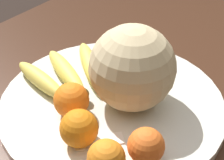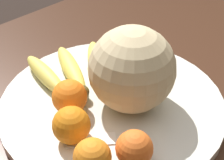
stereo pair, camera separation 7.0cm
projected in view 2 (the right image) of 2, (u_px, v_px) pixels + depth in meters
name	position (u px, v px, depth m)	size (l,w,h in m)	color
kitchen_table	(139.00, 141.00, 0.79)	(1.47, 1.00, 0.75)	#3D2316
fruit_bowl	(112.00, 104.00, 0.73)	(0.44, 0.44, 0.02)	silver
melon	(132.00, 69.00, 0.67)	(0.16, 0.16, 0.16)	beige
banana_bunch	(72.00, 69.00, 0.78)	(0.20, 0.20, 0.03)	brown
orange_front_left	(92.00, 157.00, 0.57)	(0.06, 0.06, 0.06)	orange
orange_front_right	(71.00, 125.00, 0.63)	(0.07, 0.07, 0.07)	orange
orange_mid_center	(70.00, 97.00, 0.69)	(0.07, 0.07, 0.07)	orange
orange_back_left	(134.00, 148.00, 0.59)	(0.06, 0.06, 0.06)	orange
produce_tag	(91.00, 140.00, 0.64)	(0.08, 0.08, 0.00)	white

